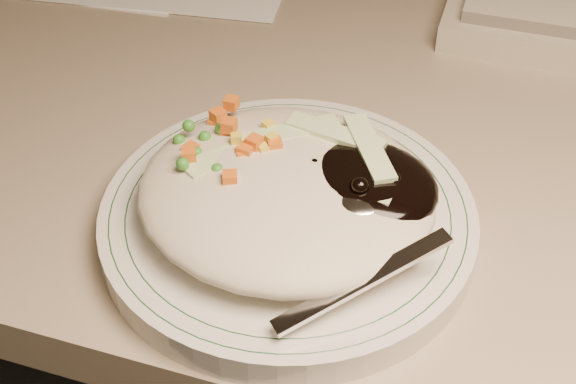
% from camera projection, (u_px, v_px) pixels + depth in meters
% --- Properties ---
extents(desk, '(1.40, 0.70, 0.74)m').
position_uv_depth(desk, '(408.00, 236.00, 0.82)').
color(desk, gray).
rests_on(desk, ground).
extents(plate, '(0.25, 0.25, 0.02)m').
position_uv_depth(plate, '(288.00, 221.00, 0.53)').
color(plate, silver).
rests_on(plate, desk).
extents(plate_rim, '(0.24, 0.24, 0.00)m').
position_uv_depth(plate_rim, '(288.00, 210.00, 0.53)').
color(plate_rim, '#144723').
rests_on(plate_rim, plate).
extents(meal, '(0.21, 0.19, 0.05)m').
position_uv_depth(meal, '(294.00, 188.00, 0.51)').
color(meal, beige).
rests_on(meal, plate).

